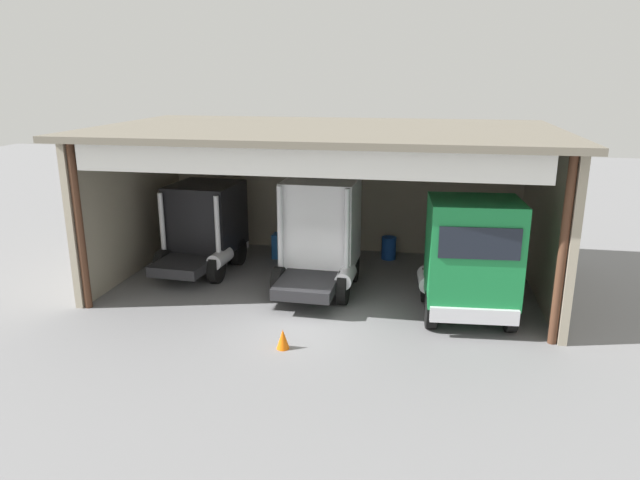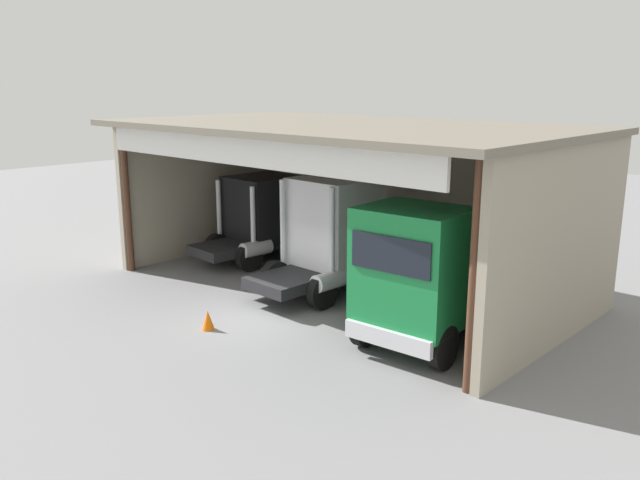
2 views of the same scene
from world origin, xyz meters
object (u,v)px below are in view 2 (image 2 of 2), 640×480
at_px(truck_white_center_bay, 330,233).
at_px(tool_cart, 342,250).
at_px(traffic_cone, 208,320).
at_px(truck_black_right_bay, 261,216).
at_px(oil_drum, 444,268).
at_px(truck_green_center_left_bay, 417,276).

distance_m(truck_white_center_bay, tool_cart, 3.85).
bearing_deg(tool_cart, traffic_cone, -76.38).
relative_size(truck_black_right_bay, traffic_cone, 8.14).
xyz_separation_m(truck_black_right_bay, tool_cart, (2.62, 1.82, -1.25)).
xyz_separation_m(tool_cart, traffic_cone, (1.91, -7.89, -0.22)).
xyz_separation_m(truck_black_right_bay, oil_drum, (6.82, 2.48, -1.30)).
xyz_separation_m(truck_black_right_bay, truck_white_center_bay, (4.66, -1.10, 0.23)).
relative_size(tool_cart, traffic_cone, 1.79).
xyz_separation_m(truck_green_center_left_bay, tool_cart, (-6.94, 5.01, -1.49)).
relative_size(truck_green_center_left_bay, traffic_cone, 7.96).
distance_m(truck_black_right_bay, traffic_cone, 7.72).
relative_size(truck_black_right_bay, tool_cart, 4.56).
relative_size(truck_white_center_bay, traffic_cone, 8.16).
height_order(truck_white_center_bay, tool_cart, truck_white_center_bay).
bearing_deg(truck_white_center_bay, oil_drum, 60.34).
xyz_separation_m(oil_drum, tool_cart, (-4.20, -0.66, 0.04)).
distance_m(truck_green_center_left_bay, oil_drum, 6.48).
distance_m(truck_black_right_bay, tool_cart, 3.43).
bearing_deg(oil_drum, truck_white_center_bay, -121.13).
height_order(truck_green_center_left_bay, oil_drum, truck_green_center_left_bay).
relative_size(truck_green_center_left_bay, oil_drum, 4.89).
height_order(oil_drum, tool_cart, tool_cart).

